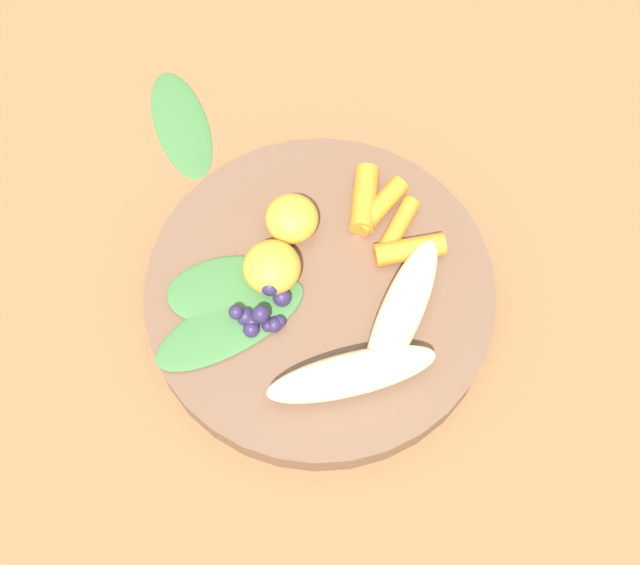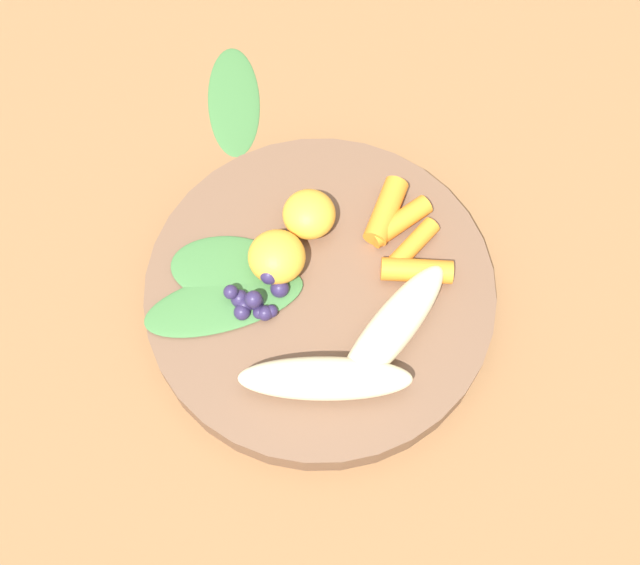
{
  "view_description": "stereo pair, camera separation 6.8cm",
  "coord_description": "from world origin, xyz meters",
  "px_view_note": "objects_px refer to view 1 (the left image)",
  "views": [
    {
      "loc": [
        -0.16,
        0.22,
        0.66
      ],
      "look_at": [
        0.0,
        0.0,
        0.04
      ],
      "focal_mm": 49.27,
      "sensor_mm": 36.0,
      "label": 1
    },
    {
      "loc": [
        -0.21,
        0.18,
        0.66
      ],
      "look_at": [
        0.0,
        0.0,
        0.04
      ],
      "focal_mm": 49.27,
      "sensor_mm": 36.0,
      "label": 2
    }
  ],
  "objects_px": {
    "bowl": "(320,295)",
    "orange_segment_near": "(272,267)",
    "kale_leaf_stray": "(181,123)",
    "banana_peeled_right": "(352,374)",
    "banana_peeled_left": "(402,311)"
  },
  "relations": [
    {
      "from": "orange_segment_near",
      "to": "kale_leaf_stray",
      "type": "distance_m",
      "value": 0.19
    },
    {
      "from": "bowl",
      "to": "orange_segment_near",
      "type": "bearing_deg",
      "value": 20.5
    },
    {
      "from": "banana_peeled_left",
      "to": "kale_leaf_stray",
      "type": "bearing_deg",
      "value": 66.85
    },
    {
      "from": "bowl",
      "to": "kale_leaf_stray",
      "type": "xyz_separation_m",
      "value": [
        0.2,
        -0.07,
        -0.01
      ]
    },
    {
      "from": "bowl",
      "to": "orange_segment_near",
      "type": "height_order",
      "value": "orange_segment_near"
    },
    {
      "from": "banana_peeled_right",
      "to": "orange_segment_near",
      "type": "xyz_separation_m",
      "value": [
        0.1,
        -0.03,
        0.0
      ]
    },
    {
      "from": "bowl",
      "to": "banana_peeled_right",
      "type": "height_order",
      "value": "banana_peeled_right"
    },
    {
      "from": "bowl",
      "to": "kale_leaf_stray",
      "type": "height_order",
      "value": "bowl"
    },
    {
      "from": "banana_peeled_left",
      "to": "orange_segment_near",
      "type": "height_order",
      "value": "orange_segment_near"
    },
    {
      "from": "banana_peeled_left",
      "to": "banana_peeled_right",
      "type": "height_order",
      "value": "same"
    },
    {
      "from": "bowl",
      "to": "banana_peeled_right",
      "type": "distance_m",
      "value": 0.09
    },
    {
      "from": "bowl",
      "to": "orange_segment_near",
      "type": "relative_size",
      "value": 6.15
    },
    {
      "from": "orange_segment_near",
      "to": "kale_leaf_stray",
      "type": "xyz_separation_m",
      "value": [
        0.16,
        -0.08,
        -0.04
      ]
    },
    {
      "from": "orange_segment_near",
      "to": "banana_peeled_right",
      "type": "bearing_deg",
      "value": 160.56
    },
    {
      "from": "bowl",
      "to": "kale_leaf_stray",
      "type": "bearing_deg",
      "value": -18.58
    }
  ]
}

